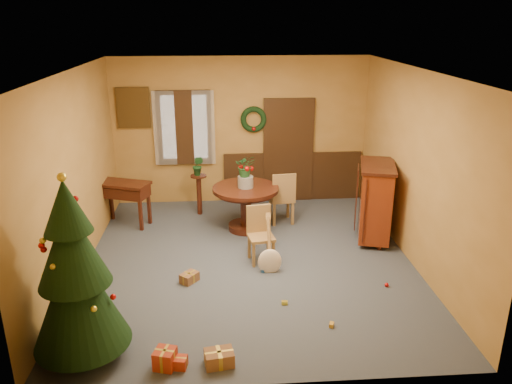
{
  "coord_description": "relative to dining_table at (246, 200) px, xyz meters",
  "views": [
    {
      "loc": [
        -0.4,
        -6.94,
        3.62
      ],
      "look_at": [
        0.13,
        0.4,
        1.0
      ],
      "focal_mm": 35.0,
      "sensor_mm": 36.0,
      "label": 1
    }
  ],
  "objects": [
    {
      "name": "urn",
      "position": [
        -0.0,
        0.0,
        0.34
      ],
      "size": [
        0.27,
        0.27,
        0.2
      ],
      "primitive_type": "cylinder",
      "color": "slate",
      "rests_on": "dining_table"
    },
    {
      "name": "writing_desk",
      "position": [
        -2.16,
        0.38,
        0.05
      ],
      "size": [
        1.01,
        0.73,
        0.81
      ],
      "color": "black",
      "rests_on": "floor"
    },
    {
      "name": "gift_c",
      "position": [
        -0.91,
        -1.8,
        -0.49
      ],
      "size": [
        0.3,
        0.31,
        0.14
      ],
      "color": "brown",
      "rests_on": "floor"
    },
    {
      "name": "plant_stand",
      "position": [
        -0.85,
        0.81,
        -0.07
      ],
      "size": [
        0.3,
        0.3,
        0.78
      ],
      "color": "black",
      "rests_on": "floor"
    },
    {
      "name": "toy_e",
      "position": [
        0.38,
        -2.49,
        -0.53
      ],
      "size": [
        0.08,
        0.06,
        0.05
      ],
      "primitive_type": "cube",
      "rotation": [
        0.0,
        0.0,
        -0.11
      ],
      "color": "yellow",
      "rests_on": "floor"
    },
    {
      "name": "gift_b",
      "position": [
        -1.07,
        -3.64,
        -0.45
      ],
      "size": [
        0.27,
        0.27,
        0.22
      ],
      "color": "#A32F15",
      "rests_on": "floor"
    },
    {
      "name": "dining_table",
      "position": [
        0.0,
        0.0,
        0.0
      ],
      "size": [
        1.16,
        1.16,
        0.8
      ],
      "color": "black",
      "rests_on": "floor"
    },
    {
      "name": "gift_d",
      "position": [
        -1.01,
        -3.64,
        -0.5
      ],
      "size": [
        0.37,
        0.2,
        0.13
      ],
      "color": "#A32F15",
      "rests_on": "floor"
    },
    {
      "name": "chair_far",
      "position": [
        0.68,
        0.23,
        -0.03
      ],
      "size": [
        0.47,
        0.47,
        0.98
      ],
      "color": "olive",
      "rests_on": "floor"
    },
    {
      "name": "toy_d",
      "position": [
        1.88,
        -2.15,
        -0.53
      ],
      "size": [
        0.06,
        0.06,
        0.06
      ],
      "primitive_type": "sphere",
      "color": "#B30E0B",
      "rests_on": "floor"
    },
    {
      "name": "toy_b",
      "position": [
        0.25,
        -1.4,
        -0.53
      ],
      "size": [
        0.06,
        0.06,
        0.06
      ],
      "primitive_type": "sphere",
      "color": "green",
      "rests_on": "floor"
    },
    {
      "name": "chair_near",
      "position": [
        0.16,
        -1.17,
        -0.09
      ],
      "size": [
        0.44,
        0.44,
        0.88
      ],
      "color": "olive",
      "rests_on": "floor"
    },
    {
      "name": "stand_plant",
      "position": [
        -0.85,
        0.81,
        0.41
      ],
      "size": [
        0.26,
        0.24,
        0.38
      ],
      "primitive_type": "imported",
      "rotation": [
        0.0,
        0.0,
        -0.42
      ],
      "color": "#19471E",
      "rests_on": "plant_stand"
    },
    {
      "name": "room_envelope",
      "position": [
        0.19,
        1.47,
        0.56
      ],
      "size": [
        5.5,
        5.5,
        5.5
      ],
      "color": "#353E4E",
      "rests_on": "ground"
    },
    {
      "name": "gift_a",
      "position": [
        -0.49,
        -3.64,
        -0.47
      ],
      "size": [
        0.34,
        0.28,
        0.17
      ],
      "color": "brown",
      "rests_on": "floor"
    },
    {
      "name": "sideboard",
      "position": [
        2.14,
        -0.56,
        0.15
      ],
      "size": [
        0.79,
        1.14,
        1.33
      ],
      "color": "#5E1A0A",
      "rests_on": "floor"
    },
    {
      "name": "toy_a",
      "position": [
        0.18,
        -1.59,
        -0.53
      ],
      "size": [
        0.09,
        0.09,
        0.05
      ],
      "primitive_type": "cube",
      "rotation": [
        0.0,
        0.0,
        0.72
      ],
      "color": "#265DA7",
      "rests_on": "floor"
    },
    {
      "name": "toy_c",
      "position": [
        0.89,
        -3.03,
        -0.53
      ],
      "size": [
        0.08,
        0.09,
        0.05
      ],
      "primitive_type": "cube",
      "rotation": [
        0.0,
        0.0,
        1.18
      ],
      "color": "gold",
      "rests_on": "floor"
    },
    {
      "name": "centerpiece_plant",
      "position": [
        -0.0,
        0.0,
        0.63
      ],
      "size": [
        0.35,
        0.3,
        0.38
      ],
      "primitive_type": "imported",
      "color": "#1E4C23",
      "rests_on": "urn"
    },
    {
      "name": "christmas_tree",
      "position": [
        -1.98,
        -3.38,
        0.47
      ],
      "size": [
        1.05,
        1.05,
        2.16
      ],
      "color": "#382111",
      "rests_on": "floor"
    },
    {
      "name": "guitar",
      "position": [
        0.27,
        -1.59,
        -0.14
      ],
      "size": [
        0.43,
        0.59,
        0.82
      ],
      "primitive_type": null,
      "rotation": [
        -0.49,
        0.0,
        -0.15
      ],
      "color": "white",
      "rests_on": "floor"
    }
  ]
}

